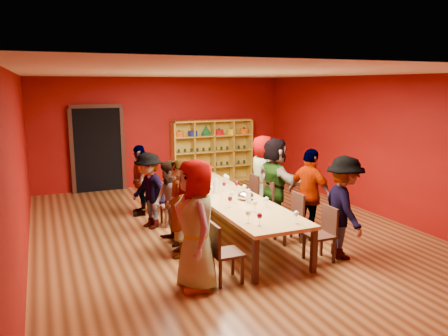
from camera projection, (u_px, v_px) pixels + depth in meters
The scene contains 45 objects.
room_shell at pixel (227, 156), 8.11m from camera, with size 7.10×9.10×3.04m.
tasting_table at pixel (227, 197), 8.26m from camera, with size 1.10×4.50×0.75m.
doorway at pixel (98, 149), 11.50m from camera, with size 1.40×0.17×2.30m.
shelving_unit at pixel (212, 148), 12.64m from camera, with size 2.40×0.40×1.80m.
chair_person_left_0 at pixel (222, 250), 6.21m from camera, with size 0.42×0.42×0.89m.
person_left_0 at pixel (196, 225), 5.98m from camera, with size 0.89×0.49×1.83m, color #CC8989.
chair_person_left_1 at pixel (194, 225), 7.30m from camera, with size 0.42×0.42×0.89m.
person_left_1 at pixel (178, 208), 7.14m from camera, with size 0.59×0.43×1.62m, color #121632.
chair_person_left_2 at pixel (184, 216), 7.81m from camera, with size 0.42×0.42×0.89m.
person_left_2 at pixel (170, 203), 7.67m from camera, with size 0.73×0.40×1.50m, color silver.
chair_person_left_3 at pixel (168, 201), 8.75m from camera, with size 0.42×0.42×0.89m.
person_left_3 at pixel (149, 191), 8.56m from camera, with size 0.98×0.40×1.51m, color #5A76B9.
chair_person_left_4 at pixel (156, 191), 9.62m from camera, with size 0.42×0.42×0.89m.
person_left_4 at pixel (140, 180), 9.44m from camera, with size 0.90×0.41×1.54m, color #141D37.
chair_person_right_0 at pixel (324, 231), 7.00m from camera, with size 0.42×0.42×0.89m.
person_right_0 at pixel (344, 207), 7.07m from camera, with size 1.09×0.45×1.69m, color pink.
chair_person_right_1 at pixel (292, 215), 7.85m from camera, with size 0.42×0.42×0.89m.
person_right_1 at pixel (310, 194), 7.92m from camera, with size 0.98×0.45×1.68m, color #CD8992.
chair_person_right_2 at pixel (264, 200), 8.84m from camera, with size 0.42×0.42×0.89m.
person_right_2 at pixel (275, 181), 8.87m from camera, with size 1.63×0.47×1.76m, color #4E4D52.
chair_person_right_3 at pixel (250, 193), 9.43m from camera, with size 0.42×0.42×0.89m.
person_right_3 at pixel (262, 175), 9.47m from camera, with size 0.84×0.46×1.73m, color #5A84BB.
wine_glass_0 at pixel (209, 171), 9.85m from camera, with size 0.07×0.07×0.18m.
wine_glass_1 at pixel (225, 177), 9.18m from camera, with size 0.08×0.08×0.20m.
wine_glass_2 at pixel (183, 171), 9.72m from camera, with size 0.08×0.08×0.21m.
wine_glass_3 at pixel (248, 213), 6.55m from camera, with size 0.08×0.08×0.21m.
wine_glass_4 at pixel (260, 216), 6.44m from camera, with size 0.08×0.08×0.20m.
wine_glass_5 at pixel (194, 180), 8.92m from camera, with size 0.07×0.07×0.18m.
wine_glass_6 at pixel (244, 187), 8.24m from camera, with size 0.08×0.08×0.20m.
wine_glass_7 at pixel (207, 169), 9.96m from camera, with size 0.09×0.09×0.22m.
wine_glass_8 at pixel (197, 176), 9.29m from camera, with size 0.08×0.08×0.19m.
wine_glass_9 at pixel (228, 178), 9.08m from camera, with size 0.08×0.08×0.19m.
wine_glass_10 at pixel (232, 194), 7.75m from camera, with size 0.08×0.08×0.20m.
wine_glass_11 at pixel (230, 199), 7.39m from camera, with size 0.08×0.08×0.20m.
wine_glass_12 at pixel (237, 184), 8.46m from camera, with size 0.09×0.09×0.22m.
wine_glass_13 at pixel (198, 181), 8.74m from camera, with size 0.09×0.09×0.22m.
wine_glass_14 at pixel (255, 204), 7.11m from camera, with size 0.08×0.08×0.20m.
wine_glass_15 at pixel (266, 200), 7.38m from camera, with size 0.08×0.08×0.19m.
wine_glass_16 at pixel (224, 184), 8.53m from camera, with size 0.07×0.07×0.18m.
wine_glass_17 at pixel (296, 214), 6.53m from camera, with size 0.08×0.08×0.20m.
wine_glass_18 at pixel (211, 188), 8.19m from camera, with size 0.07×0.07×0.18m.
spittoon_bowl at pixel (246, 196), 7.91m from camera, with size 0.30×0.30×0.16m, color silver.
carafe_a at pixel (216, 187), 8.36m from camera, with size 0.13×0.13×0.29m.
carafe_b at pixel (248, 197), 7.66m from camera, with size 0.12×0.12×0.25m.
wine_bottle at pixel (202, 173), 9.60m from camera, with size 0.10×0.10×0.35m.
Camera 1 is at (-3.17, -7.35, 2.81)m, focal length 35.00 mm.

